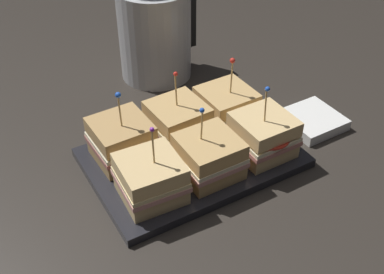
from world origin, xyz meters
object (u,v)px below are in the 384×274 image
at_px(sandwich_front_center, 208,157).
at_px(sandwich_back_left, 122,140).
at_px(kettle_steel, 155,32).
at_px(sandwich_front_right, 263,135).
at_px(sandwich_front_left, 151,179).
at_px(sandwich_back_right, 226,107).
at_px(napkin_stack, 312,120).
at_px(serving_platter, 192,158).
at_px(sandwich_back_center, 177,123).

bearing_deg(sandwich_front_center, sandwich_back_left, 133.92).
xyz_separation_m(sandwich_front_center, kettle_steel, (0.10, 0.41, 0.06)).
distance_m(sandwich_front_center, sandwich_front_right, 0.13).
distance_m(sandwich_front_left, sandwich_back_right, 0.27).
relative_size(sandwich_front_left, napkin_stack, 1.30).
relative_size(serving_platter, sandwich_back_left, 2.60).
height_order(serving_platter, sandwich_back_right, sandwich_back_right).
bearing_deg(kettle_steel, sandwich_back_left, -127.63).
xyz_separation_m(sandwich_front_center, sandwich_front_right, (0.13, -0.00, 0.00)).
height_order(sandwich_front_right, sandwich_back_right, sandwich_back_right).
height_order(sandwich_front_right, sandwich_back_left, sandwich_front_right).
xyz_separation_m(serving_platter, napkin_stack, (0.29, -0.03, 0.00)).
height_order(serving_platter, sandwich_front_left, sandwich_front_left).
relative_size(serving_platter, sandwich_front_right, 2.57).
relative_size(sandwich_back_left, kettle_steel, 0.61).
relative_size(serving_platter, sandwich_front_center, 2.75).
xyz_separation_m(sandwich_front_right, sandwich_back_center, (-0.13, 0.12, -0.00)).
bearing_deg(sandwich_back_center, sandwich_front_center, -89.88).
bearing_deg(serving_platter, kettle_steel, 74.38).
xyz_separation_m(sandwich_front_right, sandwich_back_left, (-0.25, 0.12, -0.00)).
relative_size(sandwich_front_left, sandwich_back_left, 0.98).
height_order(sandwich_front_left, kettle_steel, kettle_steel).
xyz_separation_m(sandwich_back_center, kettle_steel, (0.10, 0.29, 0.06)).
height_order(sandwich_front_center, sandwich_back_left, sandwich_back_left).
bearing_deg(sandwich_back_left, serving_platter, -26.94).
relative_size(sandwich_back_center, napkin_stack, 1.33).
height_order(sandwich_front_center, sandwich_back_right, sandwich_back_right).
relative_size(sandwich_front_center, sandwich_back_center, 0.94).
bearing_deg(sandwich_front_center, sandwich_back_center, 90.12).
bearing_deg(napkin_stack, sandwich_front_center, -173.30).
bearing_deg(sandwich_back_left, napkin_stack, -12.21).
bearing_deg(serving_platter, sandwich_front_center, -92.11).
relative_size(kettle_steel, napkin_stack, 2.17).
relative_size(sandwich_front_left, sandwich_back_center, 0.97).
height_order(sandwich_back_center, napkin_stack, sandwich_back_center).
bearing_deg(sandwich_back_left, sandwich_back_center, -2.00).
xyz_separation_m(sandwich_front_left, sandwich_back_left, (-0.00, 0.12, 0.00)).
distance_m(serving_platter, kettle_steel, 0.37).
bearing_deg(sandwich_back_left, sandwich_front_right, -26.89).
relative_size(serving_platter, kettle_steel, 1.58).
distance_m(sandwich_front_right, napkin_stack, 0.18).
bearing_deg(serving_platter, sandwich_back_center, 92.52).
distance_m(sandwich_front_center, sandwich_back_left, 0.17).
relative_size(sandwich_back_left, sandwich_back_center, 0.99).
relative_size(sandwich_front_right, sandwich_back_center, 1.00).
relative_size(sandwich_front_left, sandwich_front_right, 0.97).
bearing_deg(sandwich_front_right, sandwich_back_center, 136.49).
xyz_separation_m(sandwich_front_left, sandwich_front_center, (0.12, -0.00, 0.00)).
bearing_deg(sandwich_front_right, sandwich_back_right, 93.32).
bearing_deg(sandwich_back_center, serving_platter, -87.48).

